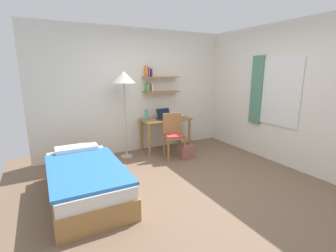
# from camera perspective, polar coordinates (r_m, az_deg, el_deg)

# --- Properties ---
(ground_plane) EXTENTS (5.28, 5.28, 0.00)m
(ground_plane) POSITION_cam_1_polar(r_m,az_deg,el_deg) (3.94, 5.11, -13.47)
(ground_plane) COLOR brown
(wall_back) EXTENTS (4.40, 0.27, 2.60)m
(wall_back) POSITION_cam_1_polar(r_m,az_deg,el_deg) (5.35, -6.53, 8.12)
(wall_back) COLOR silver
(wall_back) RESTS_ON ground_plane
(wall_right) EXTENTS (0.10, 4.40, 2.60)m
(wall_right) POSITION_cam_1_polar(r_m,az_deg,el_deg) (4.97, 25.42, 6.58)
(wall_right) COLOR silver
(wall_right) RESTS_ON ground_plane
(bed) EXTENTS (0.95, 1.83, 0.54)m
(bed) POSITION_cam_1_polar(r_m,az_deg,el_deg) (3.69, -18.74, -11.93)
(bed) COLOR #9E703D
(bed) RESTS_ON ground_plane
(desk) EXTENTS (1.07, 0.53, 0.71)m
(desk) POSITION_cam_1_polar(r_m,az_deg,el_deg) (5.36, -0.58, 0.34)
(desk) COLOR #9E703D
(desk) RESTS_ON ground_plane
(desk_chair) EXTENTS (0.48, 0.47, 0.90)m
(desk_chair) POSITION_cam_1_polar(r_m,az_deg,el_deg) (4.93, 1.33, -1.76)
(desk_chair) COLOR #9E703D
(desk_chair) RESTS_ON ground_plane
(standing_lamp) EXTENTS (0.44, 0.44, 1.73)m
(standing_lamp) POSITION_cam_1_polar(r_m,az_deg,el_deg) (4.84, -10.31, 10.30)
(standing_lamp) COLOR #B2A893
(standing_lamp) RESTS_ON ground_plane
(laptop) EXTENTS (0.32, 0.24, 0.22)m
(laptop) POSITION_cam_1_polar(r_m,az_deg,el_deg) (5.31, -0.91, 2.31)
(laptop) COLOR black
(laptop) RESTS_ON desk
(water_bottle) EXTENTS (0.07, 0.07, 0.23)m
(water_bottle) POSITION_cam_1_polar(r_m,az_deg,el_deg) (5.18, -5.07, 2.67)
(water_bottle) COLOR #42A87F
(water_bottle) RESTS_ON desk
(book_stack) EXTENTS (0.19, 0.24, 0.05)m
(book_stack) POSITION_cam_1_polar(r_m,az_deg,el_deg) (5.51, 2.46, 2.37)
(book_stack) COLOR purple
(book_stack) RESTS_ON desk
(handbag) EXTENTS (0.29, 0.13, 0.42)m
(handbag) POSITION_cam_1_polar(r_m,az_deg,el_deg) (4.95, 4.72, -6.00)
(handbag) COLOR #99564C
(handbag) RESTS_ON ground_plane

